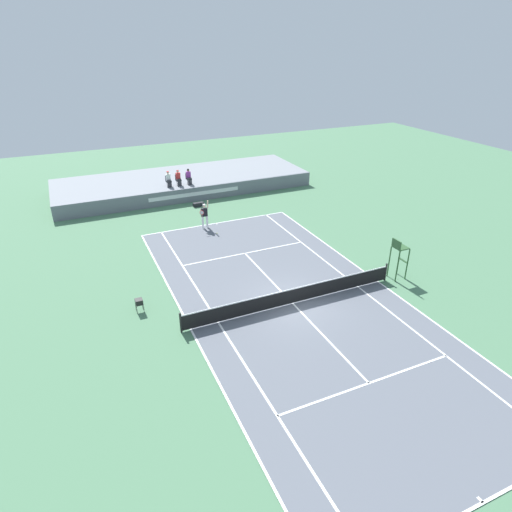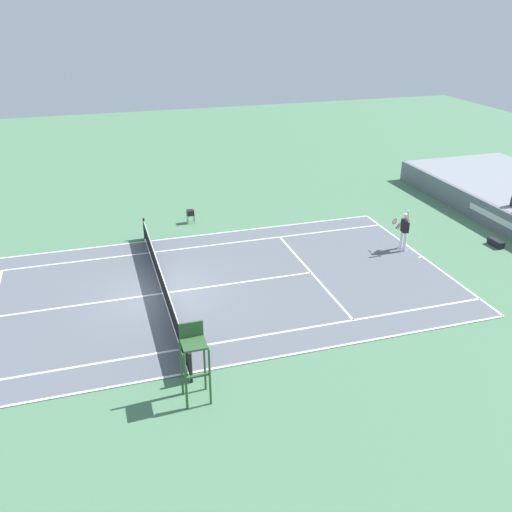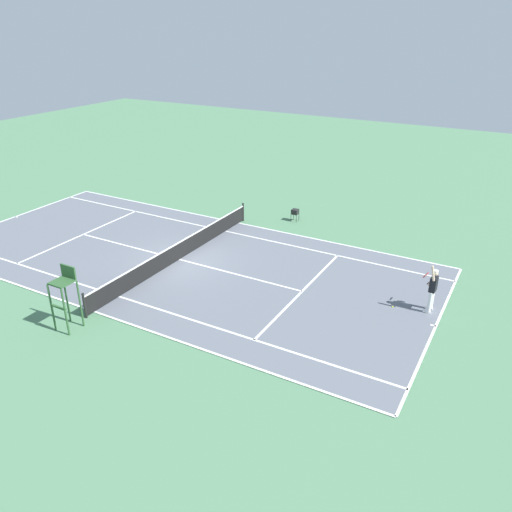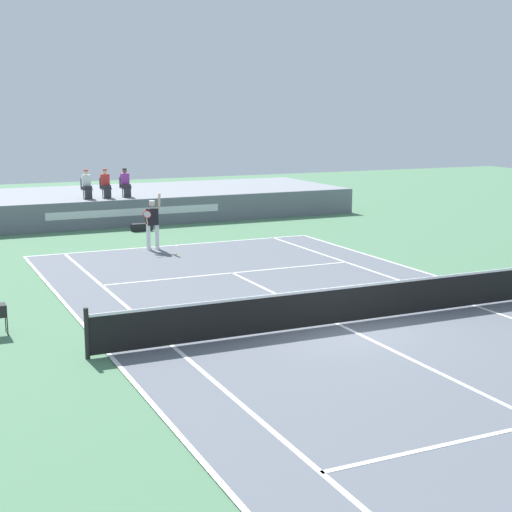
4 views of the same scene
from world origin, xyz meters
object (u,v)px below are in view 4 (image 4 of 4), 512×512
at_px(spectator_seated_2, 125,183).
at_px(tennis_player, 152,223).
at_px(spectator_seated_1, 106,184).
at_px(equipment_bag, 142,227).
at_px(tennis_ball, 176,254).
at_px(spectator_seated_0, 87,185).

height_order(spectator_seated_2, tennis_player, spectator_seated_2).
relative_size(spectator_seated_1, tennis_player, 0.61).
height_order(spectator_seated_2, equipment_bag, spectator_seated_2).
bearing_deg(spectator_seated_2, tennis_player, -97.59).
bearing_deg(tennis_player, tennis_ball, -71.90).
bearing_deg(tennis_ball, spectator_seated_0, 98.56).
bearing_deg(spectator_seated_0, equipment_bag, -54.63).
relative_size(spectator_seated_0, equipment_bag, 1.39).
distance_m(spectator_seated_1, tennis_player, 6.98).
xyz_separation_m(spectator_seated_1, tennis_player, (-0.03, -6.93, -0.82)).
bearing_deg(spectator_seated_0, spectator_seated_1, 0.00).
bearing_deg(spectator_seated_2, spectator_seated_1, 180.00).
distance_m(spectator_seated_0, tennis_ball, 8.53).
xyz_separation_m(spectator_seated_2, tennis_ball, (-0.49, -8.25, -1.78)).
bearing_deg(spectator_seated_2, spectator_seated_0, 180.00).
bearing_deg(tennis_ball, equipment_bag, 85.34).
relative_size(spectator_seated_1, spectator_seated_2, 1.00).
bearing_deg(tennis_player, equipment_bag, 78.64).
bearing_deg(equipment_bag, spectator_seated_1, 109.95).
relative_size(spectator_seated_2, tennis_player, 0.61).
distance_m(spectator_seated_1, equipment_bag, 3.06).
xyz_separation_m(tennis_ball, equipment_bag, (0.48, 5.83, 0.13)).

